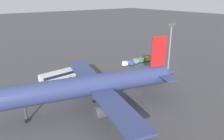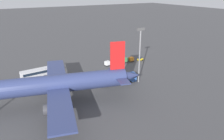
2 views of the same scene
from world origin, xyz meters
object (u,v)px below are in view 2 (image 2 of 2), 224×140
(cargo_cart_blue, at_px, (114,62))
(airplane, at_px, (52,85))
(cargo_cart_green, at_px, (125,60))
(baggage_tug, at_px, (140,59))
(cargo_cart_orange, at_px, (131,59))
(shuttle_bus_far, at_px, (118,78))
(worker_person, at_px, (62,64))
(cargo_cart_grey, at_px, (119,61))
(shuttle_bus_near, at_px, (38,73))
(cargo_cart_white, at_px, (107,63))

(cargo_cart_blue, bearing_deg, airplane, 33.84)
(airplane, distance_m, cargo_cart_green, 43.87)
(baggage_tug, distance_m, cargo_cart_orange, 4.24)
(shuttle_bus_far, distance_m, worker_person, 29.44)
(shuttle_bus_far, xyz_separation_m, cargo_cart_grey, (-11.38, -17.68, -0.78))
(cargo_cart_green, xyz_separation_m, cargo_cart_grey, (2.98, 0.05, 0.00))
(shuttle_bus_far, xyz_separation_m, worker_person, (11.12, -27.24, -1.10))
(airplane, relative_size, cargo_cart_orange, 22.93)
(worker_person, relative_size, cargo_cart_green, 0.79)
(shuttle_bus_far, bearing_deg, cargo_cart_blue, -103.82)
(airplane, xyz_separation_m, shuttle_bus_far, (-23.42, -3.92, -4.47))
(airplane, bearing_deg, cargo_cart_orange, -138.17)
(shuttle_bus_near, distance_m, worker_person, 14.31)
(baggage_tug, height_order, cargo_cart_orange, baggage_tug)
(baggage_tug, relative_size, cargo_cart_green, 1.09)
(worker_person, xyz_separation_m, cargo_cart_grey, (-22.51, 9.56, 0.32))
(airplane, height_order, cargo_cart_green, airplane)
(cargo_cart_orange, relative_size, cargo_cart_blue, 1.00)
(cargo_cart_orange, distance_m, cargo_cart_white, 11.93)
(airplane, relative_size, baggage_tug, 21.11)
(shuttle_bus_near, bearing_deg, shuttle_bus_far, 134.45)
(baggage_tug, height_order, cargo_cart_white, baggage_tug)
(cargo_cart_orange, bearing_deg, cargo_cart_white, -1.76)
(airplane, height_order, cargo_cart_white, airplane)
(baggage_tug, height_order, cargo_cart_blue, baggage_tug)
(shuttle_bus_far, bearing_deg, shuttle_bus_near, -27.76)
(shuttle_bus_far, height_order, baggage_tug, shuttle_bus_far)
(cargo_cart_green, bearing_deg, cargo_cart_orange, 173.28)
(cargo_cart_grey, bearing_deg, shuttle_bus_far, 57.22)
(worker_person, height_order, cargo_cart_green, cargo_cart_green)
(cargo_cart_green, relative_size, cargo_cart_white, 1.00)
(shuttle_bus_near, distance_m, cargo_cart_white, 28.04)
(cargo_cart_grey, bearing_deg, shuttle_bus_near, -1.81)
(cargo_cart_blue, relative_size, cargo_cart_white, 1.00)
(shuttle_bus_near, xyz_separation_m, cargo_cart_grey, (-33.97, 1.07, -0.83))
(baggage_tug, relative_size, cargo_cart_grey, 1.09)
(cargo_cart_white, bearing_deg, cargo_cart_orange, 178.24)
(worker_person, bearing_deg, baggage_tug, 161.70)
(shuttle_bus_near, relative_size, cargo_cart_green, 5.63)
(baggage_tug, bearing_deg, cargo_cart_white, -4.74)
(cargo_cart_orange, bearing_deg, baggage_tug, 167.43)
(shuttle_bus_far, relative_size, cargo_cart_grey, 5.79)
(airplane, distance_m, shuttle_bus_near, 23.11)
(airplane, height_order, shuttle_bus_near, airplane)
(airplane, height_order, shuttle_bus_far, airplane)
(airplane, relative_size, cargo_cart_blue, 22.93)
(cargo_cart_green, bearing_deg, worker_person, -20.46)
(shuttle_bus_far, relative_size, worker_person, 7.36)
(cargo_cart_orange, bearing_deg, worker_person, -19.10)
(shuttle_bus_far, distance_m, cargo_cart_orange, 24.57)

